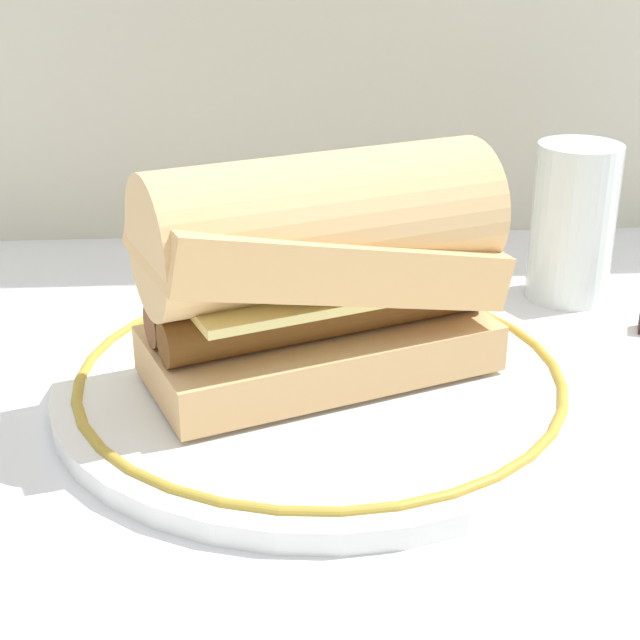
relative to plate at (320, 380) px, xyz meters
name	(u,v)px	position (x,y,z in m)	size (l,w,h in m)	color
ground_plane	(369,426)	(0.02, -0.04, -0.01)	(1.50, 1.50, 0.00)	silver
plate	(320,380)	(0.00, 0.00, 0.00)	(0.30, 0.30, 0.01)	white
sausage_sandwich	(320,264)	(0.00, 0.00, 0.07)	(0.21, 0.15, 0.12)	#DDAF73
drinking_glass	(572,233)	(0.18, 0.13, 0.04)	(0.06, 0.06, 0.11)	silver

